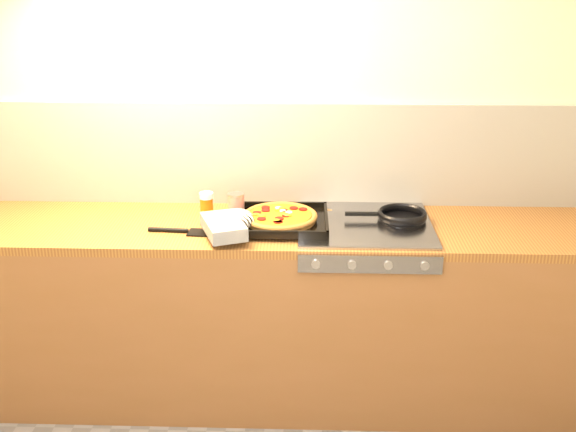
{
  "coord_description": "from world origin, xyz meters",
  "views": [
    {
      "loc": [
        0.19,
        -1.76,
        2.03
      ],
      "look_at": [
        0.1,
        1.08,
        0.95
      ],
      "focal_mm": 42.0,
      "sensor_mm": 36.0,
      "label": 1
    }
  ],
  "objects_px": {
    "frying_pan": "(401,216)",
    "juice_glass": "(207,203)",
    "pizza_on_tray": "(265,219)",
    "tomato_can": "(236,205)"
  },
  "relations": [
    {
      "from": "frying_pan",
      "to": "tomato_can",
      "type": "height_order",
      "value": "tomato_can"
    },
    {
      "from": "tomato_can",
      "to": "juice_glass",
      "type": "distance_m",
      "value": 0.14
    },
    {
      "from": "frying_pan",
      "to": "juice_glass",
      "type": "bearing_deg",
      "value": 174.68
    },
    {
      "from": "pizza_on_tray",
      "to": "juice_glass",
      "type": "xyz_separation_m",
      "value": [
        -0.29,
        0.18,
        0.01
      ]
    },
    {
      "from": "frying_pan",
      "to": "tomato_can",
      "type": "distance_m",
      "value": 0.77
    },
    {
      "from": "pizza_on_tray",
      "to": "frying_pan",
      "type": "relative_size",
      "value": 1.52
    },
    {
      "from": "pizza_on_tray",
      "to": "frying_pan",
      "type": "bearing_deg",
      "value": 8.56
    },
    {
      "from": "tomato_can",
      "to": "frying_pan",
      "type": "bearing_deg",
      "value": -5.2
    },
    {
      "from": "frying_pan",
      "to": "juice_glass",
      "type": "height_order",
      "value": "juice_glass"
    },
    {
      "from": "pizza_on_tray",
      "to": "frying_pan",
      "type": "height_order",
      "value": "pizza_on_tray"
    }
  ]
}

